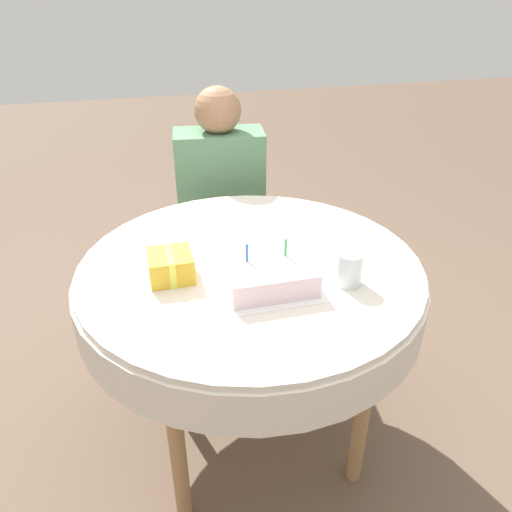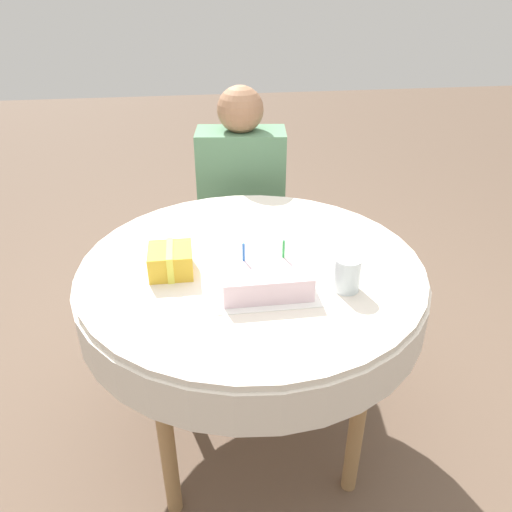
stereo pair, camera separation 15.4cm
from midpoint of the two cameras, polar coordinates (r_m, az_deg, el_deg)
The scene contains 8 objects.
ground_plane at distance 2.08m, azimuth 1.80°, elevation -19.02°, with size 12.00×12.00×0.00m, color brown.
dining_table at distance 1.63m, azimuth 2.17°, elevation -3.54°, with size 1.11×1.11×0.76m.
chair at distance 2.48m, azimuth 0.19°, elevation 4.18°, with size 0.43×0.43×0.87m.
person at distance 2.32m, azimuth 0.23°, elevation 7.93°, with size 0.42×0.34×1.14m.
napkin at distance 1.49m, azimuth 3.76°, elevation -2.97°, with size 0.30×0.30×0.00m.
birthday_cake at distance 1.47m, azimuth 3.80°, elevation -1.77°, with size 0.25×0.25×0.13m.
drinking_glass at distance 1.47m, azimuth 13.34°, elevation -2.11°, with size 0.08×0.08×0.10m.
gift_box at distance 1.53m, azimuth -6.91°, elevation -0.62°, with size 0.13×0.14×0.09m.
Camera 2 is at (-0.17, -1.35, 1.57)m, focal length 35.00 mm.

